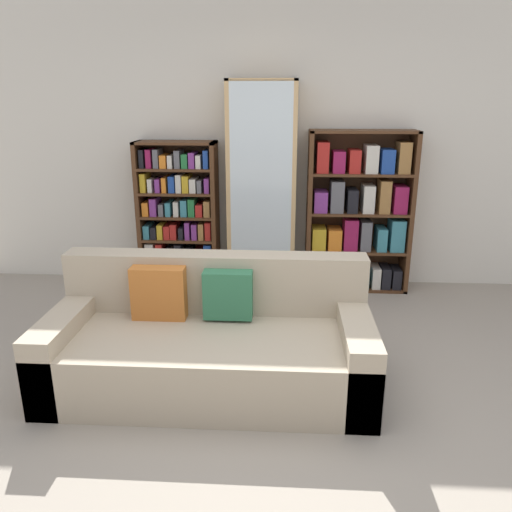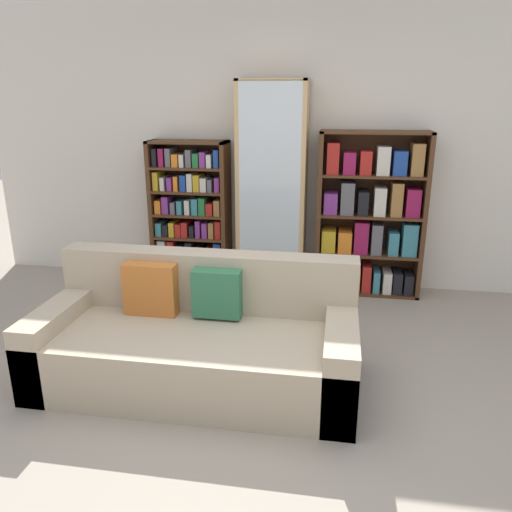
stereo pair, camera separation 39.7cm
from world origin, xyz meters
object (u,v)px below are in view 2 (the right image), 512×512
bookshelf_left (191,215)px  wine_bottle (311,297)px  couch (198,341)px  display_cabinet (272,190)px  bookshelf_right (370,218)px

bookshelf_left → wine_bottle: size_ratio=3.99×
couch → wine_bottle: size_ratio=5.77×
wine_bottle → couch: bearing=-119.4°
couch → wine_bottle: 1.39m
bookshelf_left → wine_bottle: bearing=-25.9°
display_cabinet → bookshelf_right: 0.96m
wine_bottle → display_cabinet: bearing=126.2°
bookshelf_left → display_cabinet: 0.87m
couch → display_cabinet: size_ratio=1.04×
display_cabinet → wine_bottle: (0.43, -0.59, -0.83)m
display_cabinet → bookshelf_right: bearing=0.9°
bookshelf_left → bookshelf_right: size_ratio=0.93×
bookshelf_right → wine_bottle: bearing=-129.4°
display_cabinet → bookshelf_right: size_ratio=1.29×
display_cabinet → bookshelf_right: display_cabinet is taller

